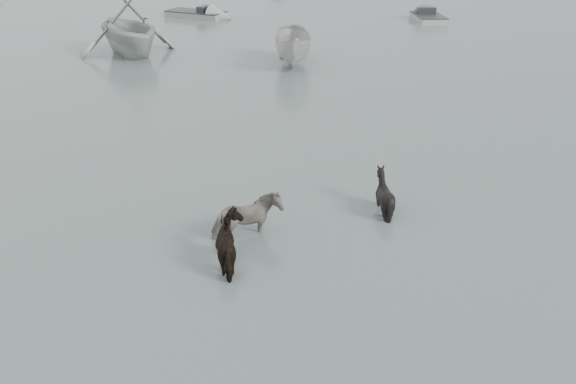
# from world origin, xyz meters

# --- Properties ---
(ground) EXTENTS (140.00, 140.00, 0.00)m
(ground) POSITION_xyz_m (0.00, 0.00, 0.00)
(ground) COLOR #51605D
(ground) RESTS_ON ground
(pony_pinto) EXTENTS (1.64, 0.78, 1.37)m
(pony_pinto) POSITION_xyz_m (0.05, 0.23, 0.69)
(pony_pinto) COLOR black
(pony_pinto) RESTS_ON ground
(pony_dark) EXTENTS (1.27, 1.44, 1.31)m
(pony_dark) POSITION_xyz_m (-0.68, -0.79, 0.66)
(pony_dark) COLOR black
(pony_dark) RESTS_ON ground
(pony_black) EXTENTS (1.56, 1.49, 1.35)m
(pony_black) POSITION_xyz_m (3.67, -0.10, 0.67)
(pony_black) COLOR black
(pony_black) RESTS_ON ground
(rowboat_trail) EXTENTS (5.30, 6.01, 2.96)m
(rowboat_trail) POSITION_xyz_m (2.57, 19.89, 1.48)
(rowboat_trail) COLOR #AAADAA
(rowboat_trail) RESTS_ON ground
(boat_small) EXTENTS (3.56, 4.75, 1.73)m
(boat_small) POSITION_xyz_m (8.82, 14.42, 0.86)
(boat_small) COLOR #AFAEAA
(boat_small) RESTS_ON ground
(skiff_port) EXTENTS (3.14, 4.60, 0.75)m
(skiff_port) POSITION_xyz_m (21.59, 20.44, 0.38)
(skiff_port) COLOR #9EA09E
(skiff_port) RESTS_ON ground
(skiff_mid) EXTENTS (4.51, 5.27, 0.75)m
(skiff_mid) POSITION_xyz_m (9.14, 28.48, 0.38)
(skiff_mid) COLOR gray
(skiff_mid) RESTS_ON ground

